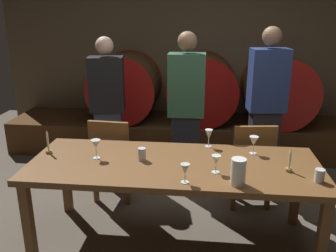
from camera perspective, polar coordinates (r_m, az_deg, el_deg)
name	(u,v)px	position (r m, az deg, el deg)	size (l,w,h in m)	color
ground_plane	(194,240)	(3.25, 4.19, -17.68)	(7.55, 7.55, 0.00)	brown
back_wall	(203,44)	(5.29, 5.63, 12.96)	(5.81, 0.24, 2.85)	brown
barrel_shelf	(200,135)	(5.01, 5.12, -1.48)	(5.23, 0.90, 0.44)	#4C2D16
wine_barrel_left	(126,87)	(4.95, -6.79, 6.26)	(0.91, 0.81, 0.91)	#513319
wine_barrel_center	(203,88)	(4.83, 5.56, 6.00)	(0.91, 0.81, 0.91)	#513319
wine_barrel_right	(278,90)	(4.92, 17.18, 5.51)	(0.91, 0.81, 0.91)	brown
dining_table	(174,170)	(2.89, 0.95, -7.10)	(2.32, 0.89, 0.73)	brown
chair_left	(113,155)	(3.67, -8.75, -4.64)	(0.43, 0.43, 0.88)	brown
chair_right	(251,161)	(3.59, 13.07, -5.43)	(0.45, 0.45, 0.88)	brown
guest_left	(108,108)	(4.10, -9.60, 2.81)	(0.41, 0.29, 1.62)	#33384C
guest_center	(186,111)	(3.79, 2.92, 2.35)	(0.38, 0.24, 1.69)	black
guest_right	(266,109)	(3.91, 15.36, 2.61)	(0.41, 0.28, 1.74)	black
candle_left	(48,147)	(3.18, -18.61, -3.16)	(0.05, 0.05, 0.21)	olive
candle_right	(289,165)	(2.84, 18.82, -5.96)	(0.05, 0.05, 0.19)	olive
pitcher	(238,172)	(2.53, 11.17, -7.21)	(0.11, 0.11, 0.19)	white
wine_glass_far_left	(96,145)	(2.95, -11.48, -2.93)	(0.08, 0.08, 0.16)	white
wine_glass_left	(185,170)	(2.51, 2.75, -7.00)	(0.07, 0.07, 0.14)	silver
wine_glass_center	(209,135)	(3.16, 6.54, -1.42)	(0.07, 0.07, 0.16)	white
wine_glass_right	(216,160)	(2.68, 7.71, -5.49)	(0.07, 0.07, 0.14)	silver
wine_glass_far_right	(254,142)	(3.08, 13.56, -2.43)	(0.08, 0.08, 0.15)	white
cup_left	(142,154)	(2.89, -4.18, -4.52)	(0.06, 0.06, 0.10)	silver
cup_right	(320,176)	(2.76, 23.09, -7.31)	(0.07, 0.07, 0.10)	silver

